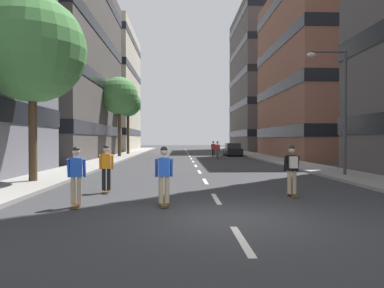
% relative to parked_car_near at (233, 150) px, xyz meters
% --- Properties ---
extents(ground_plane, '(168.53, 168.53, 0.00)m').
position_rel_parked_car_near_xyz_m(ground_plane, '(-5.11, -5.76, -0.70)').
color(ground_plane, '#333335').
extents(sidewalk_left, '(2.87, 77.24, 0.14)m').
position_rel_parked_car_near_xyz_m(sidewalk_left, '(-12.86, -2.25, -0.63)').
color(sidewalk_left, gray).
rests_on(sidewalk_left, ground_plane).
extents(sidewalk_right, '(2.87, 77.24, 0.14)m').
position_rel_parked_car_near_xyz_m(sidewalk_right, '(2.64, -2.25, -0.63)').
color(sidewalk_right, gray).
rests_on(sidewalk_right, ground_plane).
extents(lane_markings, '(0.16, 67.20, 0.01)m').
position_rel_parked_car_near_xyz_m(lane_markings, '(-5.11, -3.35, -0.70)').
color(lane_markings, silver).
rests_on(lane_markings, ground_plane).
extents(building_left_mid, '(13.52, 22.90, 19.70)m').
position_rel_parked_car_near_xyz_m(building_left_mid, '(-20.99, -3.96, 9.24)').
color(building_left_mid, '#4C4744').
rests_on(building_left_mid, ground_plane).
extents(building_left_far, '(13.52, 20.55, 21.15)m').
position_rel_parked_car_near_xyz_m(building_left_far, '(-20.99, 22.13, 9.97)').
color(building_left_far, '#BCB29E').
rests_on(building_left_far, ground_plane).
extents(building_right_mid, '(13.52, 18.20, 18.40)m').
position_rel_parked_car_near_xyz_m(building_right_mid, '(10.77, -3.96, 8.59)').
color(building_right_mid, brown).
rests_on(building_right_mid, ground_plane).
extents(building_right_far, '(13.52, 19.96, 24.77)m').
position_rel_parked_car_near_xyz_m(building_right_far, '(10.77, 22.13, 11.78)').
color(building_right_far, '#4C4744').
rests_on(building_right_far, ground_plane).
extents(parked_car_near, '(1.82, 4.40, 1.52)m').
position_rel_parked_car_near_xyz_m(parked_car_near, '(0.00, 0.00, 0.00)').
color(parked_car_near, black).
rests_on(parked_car_near, ground_plane).
extents(street_tree_near, '(4.04, 4.04, 8.62)m').
position_rel_parked_car_near_xyz_m(street_tree_near, '(-12.86, -2.99, 6.00)').
color(street_tree_near, '#4C3823').
rests_on(street_tree_near, sidewalk_left).
extents(street_tree_mid, '(3.29, 3.29, 8.04)m').
position_rel_parked_car_near_xyz_m(street_tree_mid, '(-12.86, 3.69, 5.77)').
color(street_tree_mid, '#4C3823').
rests_on(street_tree_mid, sidewalk_left).
extents(street_tree_far, '(4.72, 4.72, 8.21)m').
position_rel_parked_car_near_xyz_m(street_tree_far, '(-12.86, -26.50, 5.27)').
color(street_tree_far, '#4C3823').
rests_on(street_tree_far, sidewalk_left).
extents(streetlamp_right, '(2.13, 0.30, 6.50)m').
position_rel_parked_car_near_xyz_m(streetlamp_right, '(1.98, -24.16, 3.44)').
color(streetlamp_right, '#3F3F44').
rests_on(streetlamp_right, sidewalk_right).
extents(skater_0, '(0.55, 0.92, 1.78)m').
position_rel_parked_car_near_xyz_m(skater_0, '(-9.06, -29.31, 0.29)').
color(skater_0, brown).
rests_on(skater_0, ground_plane).
extents(skater_1, '(0.56, 0.92, 1.78)m').
position_rel_parked_car_near_xyz_m(skater_1, '(-2.41, -5.64, 0.29)').
color(skater_1, brown).
rests_on(skater_1, ground_plane).
extents(skater_2, '(0.56, 0.92, 1.78)m').
position_rel_parked_car_near_xyz_m(skater_2, '(-9.36, -32.19, 0.29)').
color(skater_2, brown).
rests_on(skater_2, ground_plane).
extents(skater_3, '(0.54, 0.91, 1.78)m').
position_rel_parked_car_near_xyz_m(skater_3, '(-6.79, -32.14, 0.29)').
color(skater_3, brown).
rests_on(skater_3, ground_plane).
extents(skater_4, '(0.53, 0.90, 1.78)m').
position_rel_parked_car_near_xyz_m(skater_4, '(-2.42, -30.46, 0.32)').
color(skater_4, brown).
rests_on(skater_4, ground_plane).
extents(skater_5, '(0.55, 0.91, 1.78)m').
position_rel_parked_car_near_xyz_m(skater_5, '(-2.33, -0.27, 0.29)').
color(skater_5, brown).
rests_on(skater_5, ground_plane).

